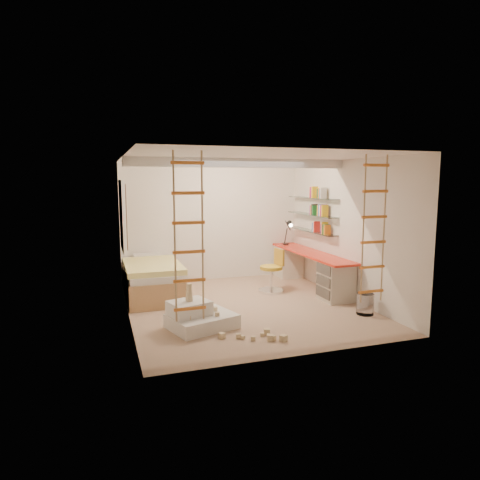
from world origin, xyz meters
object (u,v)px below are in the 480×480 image
object	(u,v)px
bed	(152,279)
swivel_chair	(272,277)
desk	(310,268)
play_platform	(198,317)

from	to	relation	value
bed	swivel_chair	bearing A→B (deg)	-11.46
desk	swivel_chair	xyz separation A→B (m)	(-0.89, -0.10, -0.09)
bed	play_platform	world-z (taller)	bed
play_platform	desk	bearing A→B (deg)	31.53
desk	play_platform	bearing A→B (deg)	-148.47
swivel_chair	desk	bearing A→B (deg)	6.70
desk	bed	world-z (taller)	desk
bed	play_platform	xyz separation A→B (m)	(0.44, -2.05, -0.17)
desk	bed	bearing A→B (deg)	173.51
desk	bed	xyz separation A→B (m)	(-3.20, 0.36, -0.07)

